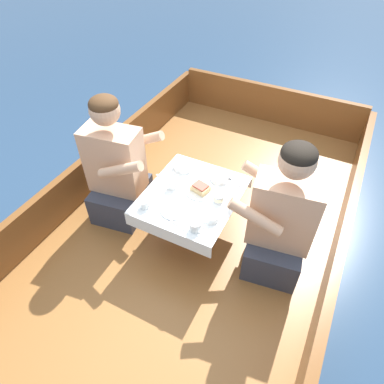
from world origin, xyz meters
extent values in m
plane|color=navy|center=(0.00, 0.00, 0.00)|extent=(60.00, 60.00, 0.00)
cube|color=brown|center=(0.00, 0.00, 0.18)|extent=(2.07, 3.59, 0.36)
cube|color=brown|center=(-1.00, 0.00, 0.53)|extent=(0.06, 3.59, 0.35)
cube|color=brown|center=(1.00, 0.00, 0.53)|extent=(0.06, 3.59, 0.35)
cube|color=brown|center=(0.00, 1.76, 0.56)|extent=(1.95, 0.06, 0.40)
cylinder|color=#B2B2B7|center=(0.00, -0.10, 0.56)|extent=(0.07, 0.07, 0.40)
cube|color=brown|center=(0.00, -0.10, 0.77)|extent=(0.59, 0.68, 0.02)
cube|color=white|center=(0.00, -0.10, 0.78)|extent=(0.62, 0.71, 0.00)
cube|color=white|center=(0.00, -0.45, 0.73)|extent=(0.62, 0.00, 0.10)
cube|color=white|center=(0.00, 0.26, 0.73)|extent=(0.62, 0.00, 0.10)
cube|color=#333847|center=(-0.61, -0.12, 0.49)|extent=(0.42, 0.49, 0.26)
cube|color=tan|center=(-0.61, -0.12, 0.87)|extent=(0.43, 0.28, 0.51)
sphere|color=tan|center=(-0.61, -0.12, 1.28)|extent=(0.20, 0.20, 0.20)
ellipsoid|color=#472D19|center=(-0.61, -0.12, 1.32)|extent=(0.19, 0.19, 0.11)
cylinder|color=tan|center=(-0.49, 0.08, 0.96)|extent=(0.34, 0.12, 0.21)
cylinder|color=tan|center=(-0.44, -0.27, 0.96)|extent=(0.34, 0.12, 0.21)
cube|color=#333847|center=(0.61, -0.06, 0.49)|extent=(0.42, 0.48, 0.26)
cube|color=tan|center=(0.61, -0.06, 0.86)|extent=(0.43, 0.27, 0.49)
sphere|color=tan|center=(0.61, -0.06, 1.26)|extent=(0.21, 0.21, 0.21)
ellipsoid|color=black|center=(0.61, -0.06, 1.31)|extent=(0.20, 0.20, 0.11)
cylinder|color=tan|center=(0.49, -0.26, 0.95)|extent=(0.34, 0.12, 0.21)
cylinder|color=tan|center=(0.44, 0.09, 0.95)|extent=(0.34, 0.12, 0.21)
cylinder|color=white|center=(0.04, -0.04, 0.79)|extent=(0.20, 0.20, 0.01)
cylinder|color=white|center=(-0.03, -0.29, 0.79)|extent=(0.17, 0.17, 0.01)
cube|color=tan|center=(0.04, -0.04, 0.81)|extent=(0.13, 0.12, 0.04)
cube|color=#B74C3D|center=(0.04, -0.04, 0.83)|extent=(0.11, 0.10, 0.01)
cylinder|color=white|center=(-0.18, 0.13, 0.80)|extent=(0.15, 0.15, 0.04)
cylinder|color=beige|center=(-0.18, 0.13, 0.81)|extent=(0.12, 0.12, 0.02)
cylinder|color=white|center=(0.21, -0.24, 0.80)|extent=(0.11, 0.11, 0.04)
cylinder|color=beige|center=(0.21, -0.24, 0.81)|extent=(0.09, 0.09, 0.02)
cylinder|color=white|center=(0.11, 0.13, 0.80)|extent=(0.13, 0.13, 0.04)
cylinder|color=beige|center=(0.11, 0.13, 0.81)|extent=(0.11, 0.11, 0.02)
cylinder|color=white|center=(-0.22, -0.35, 0.81)|extent=(0.06, 0.06, 0.05)
torus|color=white|center=(-0.18, -0.35, 0.81)|extent=(0.04, 0.01, 0.04)
cylinder|color=#3D2314|center=(-0.22, -0.35, 0.83)|extent=(0.05, 0.05, 0.01)
cylinder|color=white|center=(-0.15, -0.10, 0.82)|extent=(0.06, 0.06, 0.07)
torus|color=white|center=(-0.11, -0.10, 0.82)|extent=(0.04, 0.01, 0.04)
cylinder|color=#3D2314|center=(-0.15, -0.10, 0.83)|extent=(0.05, 0.05, 0.01)
cylinder|color=white|center=(0.16, -0.37, 0.81)|extent=(0.07, 0.07, 0.06)
torus|color=white|center=(0.21, -0.37, 0.82)|extent=(0.04, 0.01, 0.04)
cylinder|color=#3D2314|center=(0.16, -0.37, 0.83)|extent=(0.06, 0.06, 0.01)
cylinder|color=silver|center=(0.19, -0.08, 0.81)|extent=(0.06, 0.06, 0.05)
cylinder|color=beige|center=(0.19, -0.08, 0.81)|extent=(0.07, 0.07, 0.03)
cube|color=silver|center=(0.03, -0.38, 0.78)|extent=(0.17, 0.06, 0.00)
cube|color=silver|center=(-0.04, -0.37, 0.78)|extent=(0.04, 0.03, 0.00)
cube|color=silver|center=(0.23, 0.08, 0.78)|extent=(0.10, 0.15, 0.00)
ellipsoid|color=silver|center=(0.26, 0.14, 0.79)|extent=(0.04, 0.02, 0.01)
cube|color=silver|center=(0.23, 0.14, 0.78)|extent=(0.16, 0.07, 0.00)
cube|color=silver|center=(0.17, 0.16, 0.78)|extent=(0.04, 0.03, 0.00)
cube|color=silver|center=(-0.24, -0.04, 0.78)|extent=(0.17, 0.03, 0.00)
ellipsoid|color=silver|center=(-0.31, -0.03, 0.79)|extent=(0.04, 0.02, 0.01)
camera|label=1|loc=(0.77, -1.60, 2.39)|focal=32.00mm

